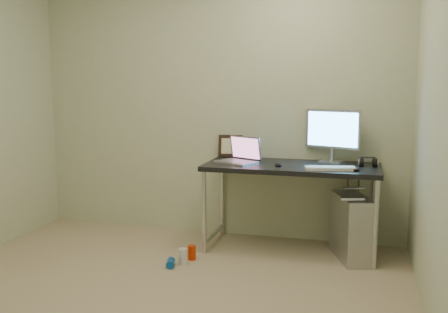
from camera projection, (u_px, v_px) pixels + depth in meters
floor at (140, 311)px, 3.18m from camera, size 3.50×3.50×0.00m
wall_back at (216, 103)px, 4.66m from camera, size 3.50×0.02×2.50m
desk at (291, 174)px, 4.24m from camera, size 1.47×0.64×0.75m
tower_computer at (352, 227)px, 4.09m from camera, size 0.38×0.55×0.56m
cable_a at (347, 201)px, 4.42m from camera, size 0.01×0.16×0.69m
cable_b at (358, 204)px, 4.38m from camera, size 0.02×0.11×0.71m
can_red at (192, 252)px, 4.09m from camera, size 0.07×0.07×0.12m
can_white at (183, 257)px, 3.98m from camera, size 0.09×0.09×0.13m
can_blue at (171, 263)px, 3.93m from camera, size 0.10×0.13×0.06m
laptop at (240, 157)px, 4.33m from camera, size 0.41×0.38×0.23m
monitor at (332, 132)px, 4.32m from camera, size 0.48×0.20×0.46m
keyboard at (331, 168)px, 3.97m from camera, size 0.42×0.22×0.02m
mouse_right at (355, 168)px, 3.94m from camera, size 0.08×0.11×0.04m
mouse_left at (278, 164)px, 4.16m from camera, size 0.08×0.11×0.03m
headphones at (368, 163)px, 4.14m from camera, size 0.15×0.09×0.10m
picture_frame at (232, 146)px, 4.66m from camera, size 0.26×0.11×0.21m
webcam at (249, 149)px, 4.55m from camera, size 0.04×0.04×0.12m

